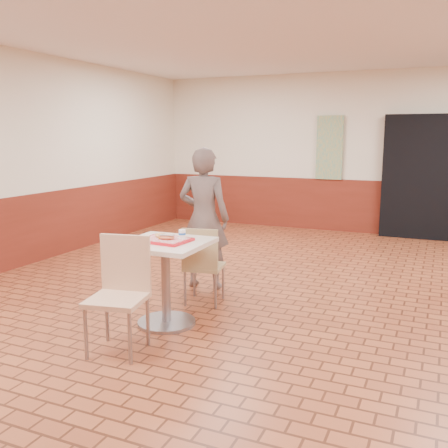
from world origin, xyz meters
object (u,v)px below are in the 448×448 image
at_px(customer, 204,218).
at_px(paper_cup, 182,234).
at_px(chair_main_front, 121,287).
at_px(chair_main_back, 202,262).
at_px(long_john_donut, 166,237).
at_px(main_table, 166,269).
at_px(ring_donut, 160,235).
at_px(serving_tray, 165,240).

relative_size(customer, paper_cup, 19.87).
xyz_separation_m(chair_main_front, chair_main_back, (0.14, 1.31, -0.07)).
bearing_deg(customer, long_john_donut, 92.21).
bearing_deg(main_table, chair_main_back, 83.60).
height_order(ring_donut, paper_cup, paper_cup).
height_order(chair_main_front, customer, customer).
xyz_separation_m(main_table, ring_donut, (-0.08, 0.05, 0.32)).
distance_m(chair_main_back, ring_donut, 0.74).
xyz_separation_m(chair_main_front, ring_donut, (-0.01, 0.69, 0.33)).
distance_m(chair_main_front, chair_main_back, 1.32).
bearing_deg(long_john_donut, chair_main_front, -99.81).
xyz_separation_m(main_table, long_john_donut, (0.04, -0.04, 0.32)).
height_order(main_table, chair_main_front, chair_main_front).
bearing_deg(serving_tray, main_table, 0.00).
relative_size(chair_main_back, paper_cup, 10.13).
relative_size(chair_main_front, serving_tray, 2.15).
relative_size(chair_main_front, paper_cup, 11.55).
bearing_deg(customer, serving_tray, 90.78).
distance_m(chair_main_back, customer, 0.75).
distance_m(main_table, ring_donut, 0.33).
height_order(chair_main_front, chair_main_back, chair_main_front).
bearing_deg(chair_main_front, customer, 83.00).
relative_size(main_table, serving_tray, 1.81).
xyz_separation_m(serving_tray, long_john_donut, (0.04, -0.04, 0.04)).
bearing_deg(chair_main_back, main_table, 73.35).
height_order(serving_tray, long_john_donut, long_john_donut).
height_order(main_table, customer, customer).
distance_m(main_table, paper_cup, 0.38).
bearing_deg(customer, paper_cup, 98.25).
bearing_deg(serving_tray, long_john_donut, -43.16).
bearing_deg(chair_main_front, serving_tray, 73.21).
relative_size(chair_main_front, customer, 0.58).
height_order(serving_tray, ring_donut, ring_donut).
distance_m(ring_donut, paper_cup, 0.23).
relative_size(long_john_donut, paper_cup, 1.99).
bearing_deg(chair_main_front, long_john_donut, 69.25).
bearing_deg(chair_main_back, chair_main_front, 73.62).
bearing_deg(customer, main_table, 90.78).
bearing_deg(chair_main_back, serving_tray, 73.35).
distance_m(serving_tray, long_john_donut, 0.07).
height_order(customer, serving_tray, customer).
bearing_deg(main_table, long_john_donut, -43.16).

